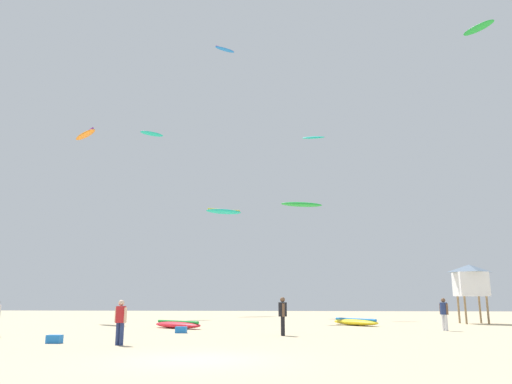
{
  "coord_description": "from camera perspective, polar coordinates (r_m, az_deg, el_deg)",
  "views": [
    {
      "loc": [
        2.93,
        -14.48,
        1.69
      ],
      "look_at": [
        0.0,
        20.58,
        9.34
      ],
      "focal_mm": 34.66,
      "sensor_mm": 36.0,
      "label": 1
    }
  ],
  "objects": [
    {
      "name": "kite_aloft_4",
      "position": [
        51.31,
        -3.62,
        16.09
      ],
      "size": [
        2.1,
        1.82,
        0.28
      ],
      "color": "blue"
    },
    {
      "name": "kite_aloft_5",
      "position": [
        44.82,
        -19.09,
        6.27
      ],
      "size": [
        3.21,
        3.22,
        0.63
      ],
      "color": "orange"
    },
    {
      "name": "kite_aloft_1",
      "position": [
        50.39,
        5.3,
        -1.44
      ],
      "size": [
        4.52,
        2.47,
        0.44
      ],
      "color": "green"
    },
    {
      "name": "ground_plane",
      "position": [
        14.87,
        -6.99,
        -18.71
      ],
      "size": [
        120.0,
        120.0,
        0.0
      ],
      "primitive_type": "plane",
      "color": "#C6B28C"
    },
    {
      "name": "kite_aloft_3",
      "position": [
        53.37,
        -11.94,
        6.6
      ],
      "size": [
        2.46,
        2.19,
        0.39
      ],
      "color": "#19B29E"
    },
    {
      "name": "lifeguard_tower",
      "position": [
        39.23,
        23.48,
        -9.28
      ],
      "size": [
        2.3,
        2.3,
        4.15
      ],
      "color": "#8C704C",
      "rests_on": "ground"
    },
    {
      "name": "person_midground",
      "position": [
        29.76,
        20.88,
        -12.77
      ],
      "size": [
        0.4,
        0.51,
        1.76
      ],
      "rotation": [
        0.0,
        0.0,
        0.54
      ],
      "color": "silver",
      "rests_on": "ground"
    },
    {
      "name": "kite_grounded_mid",
      "position": [
        34.16,
        11.41,
        -14.5
      ],
      "size": [
        3.29,
        3.68,
        0.45
      ],
      "color": "yellow",
      "rests_on": "ground"
    },
    {
      "name": "kite_aloft_2",
      "position": [
        55.6,
        -3.73,
        -2.26
      ],
      "size": [
        4.19,
        2.94,
        0.6
      ],
      "color": "#19B29E"
    },
    {
      "name": "person_foreground",
      "position": [
        19.95,
        -15.36,
        -13.91
      ],
      "size": [
        0.52,
        0.38,
        1.66
      ],
      "rotation": [
        0.0,
        0.0,
        1.21
      ],
      "color": "navy",
      "rests_on": "ground"
    },
    {
      "name": "cooler_box",
      "position": [
        26.48,
        -8.64,
        -15.45
      ],
      "size": [
        0.56,
        0.36,
        0.32
      ],
      "primitive_type": "cube",
      "color": "blue",
      "rests_on": "ground"
    },
    {
      "name": "kite_aloft_6",
      "position": [
        49.5,
        6.66,
        6.26
      ],
      "size": [
        2.27,
        0.79,
        0.45
      ],
      "color": "#19B29E"
    },
    {
      "name": "person_left",
      "position": [
        24.27,
        3.1,
        -13.78
      ],
      "size": [
        0.4,
        0.59,
        1.79
      ],
      "rotation": [
        0.0,
        0.0,
        0.18
      ],
      "color": "black",
      "rests_on": "ground"
    },
    {
      "name": "gear_bag",
      "position": [
        21.68,
        -22.24,
        -15.44
      ],
      "size": [
        0.56,
        0.36,
        0.32
      ],
      "primitive_type": "cube",
      "color": "blue",
      "rests_on": "ground"
    },
    {
      "name": "kite_grounded_near",
      "position": [
        30.59,
        -9.04,
        -14.88
      ],
      "size": [
        3.72,
        3.09,
        0.46
      ],
      "color": "red",
      "rests_on": "ground"
    },
    {
      "name": "kite_aloft_0",
      "position": [
        49.47,
        24.29,
        16.88
      ],
      "size": [
        2.46,
        2.89,
        0.48
      ],
      "color": "green"
    }
  ]
}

